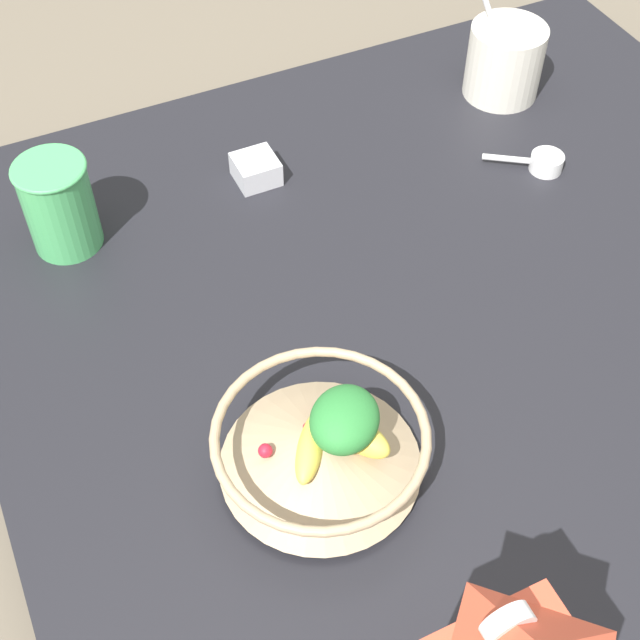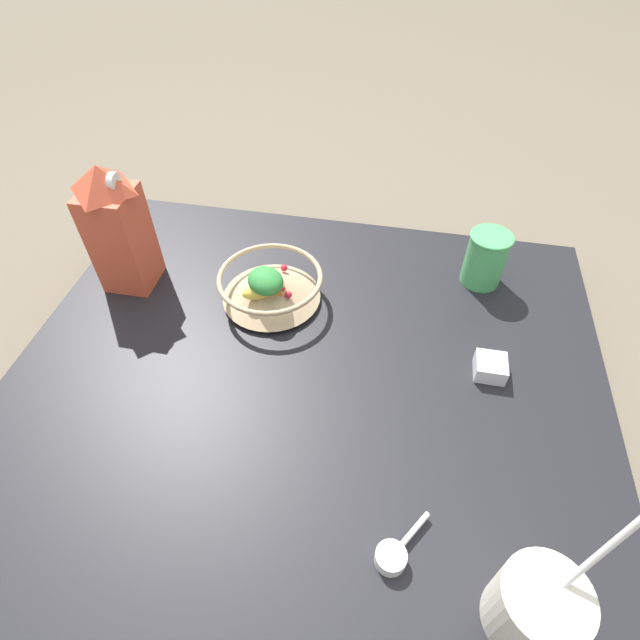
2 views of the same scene
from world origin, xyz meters
TOP-DOWN VIEW (x-y plane):
  - ground_plane at (0.00, 0.00)m, footprint 6.00×6.00m
  - countertop at (0.00, 0.00)m, footprint 1.06×1.06m
  - fruit_bowl at (0.23, 0.11)m, footprint 0.21×0.21m
  - milk_carton at (0.24, 0.41)m, footprint 0.10×0.10m
  - yogurt_tub at (-0.26, -0.35)m, footprint 0.12×0.13m
  - drinking_cup at (0.37, -0.31)m, footprint 0.09×0.09m
  - spice_jar at (0.13, -0.32)m, footprint 0.05×0.05m
  - measuring_scoop at (-0.22, -0.18)m, footprint 0.09×0.07m

SIDE VIEW (x-z plane):
  - ground_plane at x=0.00m, z-range 0.00..0.00m
  - countertop at x=0.00m, z-range 0.00..0.05m
  - measuring_scoop at x=-0.22m, z-range 0.05..0.07m
  - spice_jar at x=0.13m, z-range 0.05..0.08m
  - fruit_bowl at x=0.23m, z-range 0.04..0.14m
  - yogurt_tub at x=-0.26m, z-range -0.01..0.22m
  - drinking_cup at x=0.37m, z-range 0.05..0.17m
  - milk_carton at x=0.24m, z-range 0.05..0.32m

